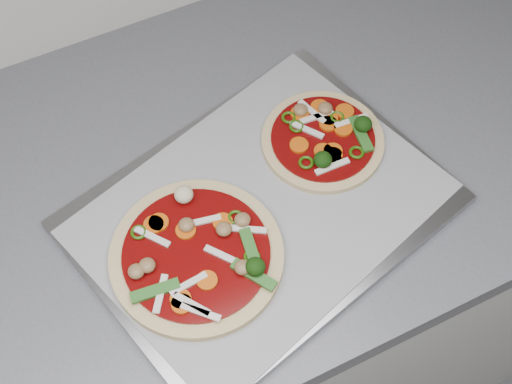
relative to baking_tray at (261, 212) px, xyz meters
name	(u,v)px	position (x,y,z in m)	size (l,w,h in m)	color
base_cabinet	(74,376)	(-0.33, 0.08, -0.48)	(3.60, 0.60, 0.86)	silver
baking_tray	(261,212)	(0.00, 0.00, 0.00)	(0.44, 0.33, 0.01)	#94949A
parchment	(261,208)	(0.00, 0.00, 0.01)	(0.42, 0.31, 0.00)	#9F9EA3
pizza_left	(197,254)	(-0.10, -0.03, 0.02)	(0.29, 0.29, 0.04)	tan
pizza_right	(324,139)	(0.12, 0.05, 0.02)	(0.21, 0.21, 0.03)	tan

